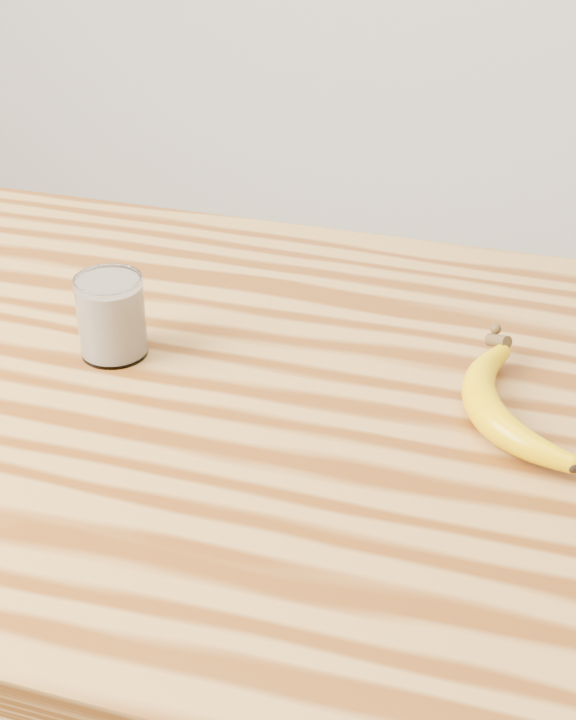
% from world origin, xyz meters
% --- Properties ---
extents(table, '(1.20, 0.80, 0.90)m').
position_xyz_m(table, '(0.00, 0.00, 0.77)').
color(table, '#A06F34').
rests_on(table, ground).
extents(smoothie_glass, '(0.07, 0.07, 0.09)m').
position_xyz_m(smoothie_glass, '(-0.21, 0.02, 0.94)').
color(smoothie_glass, white).
rests_on(smoothie_glass, table).
extents(banana, '(0.21, 0.30, 0.03)m').
position_xyz_m(banana, '(0.17, 0.01, 0.92)').
color(banana, '#D7A200').
rests_on(banana, table).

